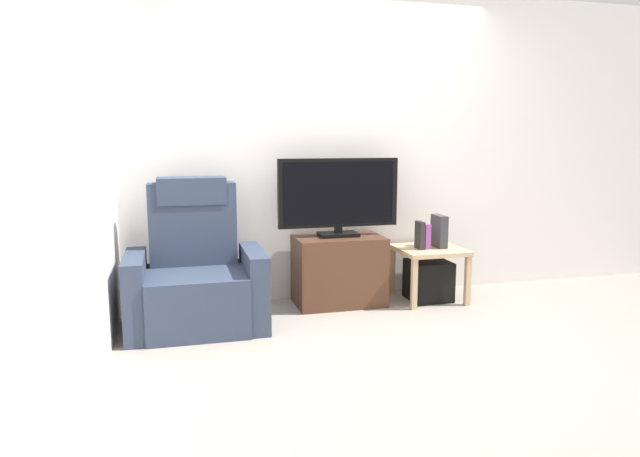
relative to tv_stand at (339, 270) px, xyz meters
The scene contains 11 objects.
ground_plane 0.90m from the tv_stand, 82.24° to the right, with size 6.40×6.40×0.00m, color gray.
wall_back 1.06m from the tv_stand, 68.28° to the left, with size 6.40×0.06×2.60m, color silver.
wall_side 2.20m from the tv_stand, 154.50° to the right, with size 0.06×4.48×2.60m, color silver.
tv_stand is the anchor object (origin of this frame).
television 0.62m from the tv_stand, 90.00° to the left, with size 1.00×0.20×0.64m.
recliner_armchair 1.20m from the tv_stand, 167.66° to the right, with size 0.98×0.78×1.08m.
side_table 0.79m from the tv_stand, ahead, with size 0.54×0.54×0.45m.
subwoofer_box 0.79m from the tv_stand, ahead, with size 0.34×0.34×0.34m, color black.
book_leftmost 0.74m from the tv_stand, ahead, with size 0.04×0.12×0.23m, color #262626.
book_middle 0.79m from the tv_stand, ahead, with size 0.05×0.10×0.21m, color purple.
game_console 0.92m from the tv_stand, ahead, with size 0.07×0.20×0.27m, color #333338.
Camera 1 is at (-1.42, -3.57, 1.37)m, focal length 31.92 mm.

